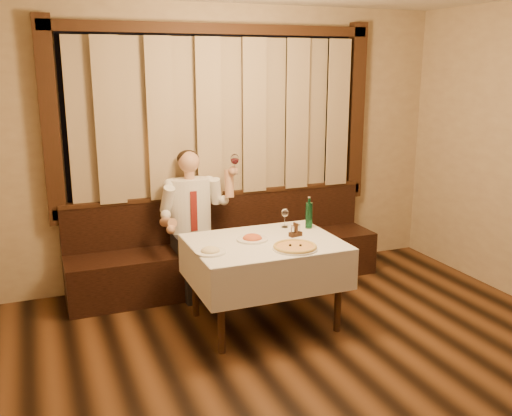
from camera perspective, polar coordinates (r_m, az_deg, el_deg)
name	(u,v)px	position (r m, az deg, el deg)	size (l,w,h in m)	color
room	(305,169)	(4.04, 4.89, 3.86)	(5.01, 6.01, 2.81)	black
banquette	(226,254)	(5.91, -2.97, -4.66)	(3.20, 0.61, 0.94)	black
dining_table	(265,253)	(4.89, 0.87, -4.50)	(1.27, 0.97, 0.76)	black
pizza	(295,247)	(4.66, 3.92, -3.91)	(0.37, 0.37, 0.04)	white
pasta_red	(252,236)	(4.87, -0.37, -2.82)	(0.27, 0.27, 0.09)	white
pasta_cream	(210,249)	(4.57, -4.60, -4.09)	(0.25, 0.25, 0.09)	white
green_bottle	(309,215)	(5.23, 5.32, -0.67)	(0.06, 0.06, 0.30)	#104F2B
table_wine_glass	(285,214)	(5.24, 2.90, -0.57)	(0.07, 0.07, 0.18)	white
cruet_caddy	(296,231)	(5.00, 3.97, -2.36)	(0.12, 0.07, 0.12)	black
seated_man	(193,212)	(5.58, -6.31, -0.39)	(0.78, 0.58, 1.41)	black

